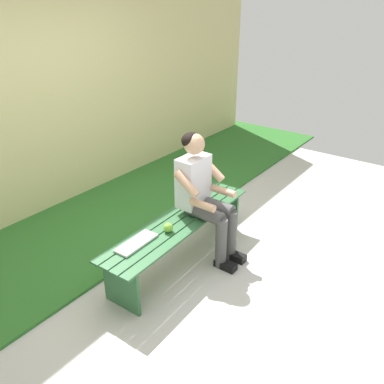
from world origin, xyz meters
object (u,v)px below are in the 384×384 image
bench_near (180,230)px  book_open (136,243)px  apple (168,228)px  person_seated (203,192)px

bench_near → book_open: bearing=-4.9°
apple → person_seated: bearing=173.1°
person_seated → apple: bearing=-6.9°
apple → bench_near: bearing=-168.5°
bench_near → person_seated: bearing=157.7°
apple → book_open: 0.33m
book_open → apple: bearing=162.2°
apple → book_open: size_ratio=0.21×
bench_near → person_seated: 0.43m
bench_near → apple: size_ratio=21.17×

